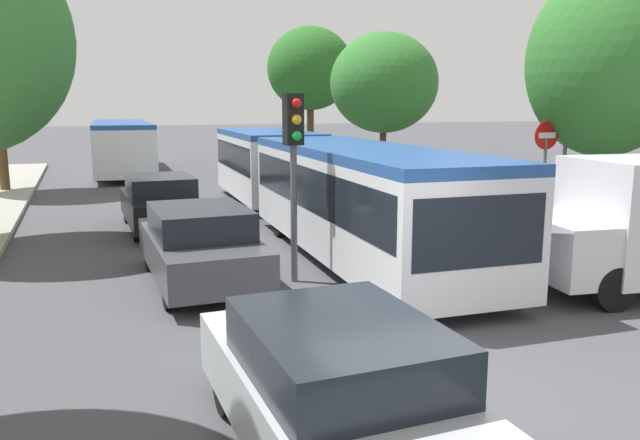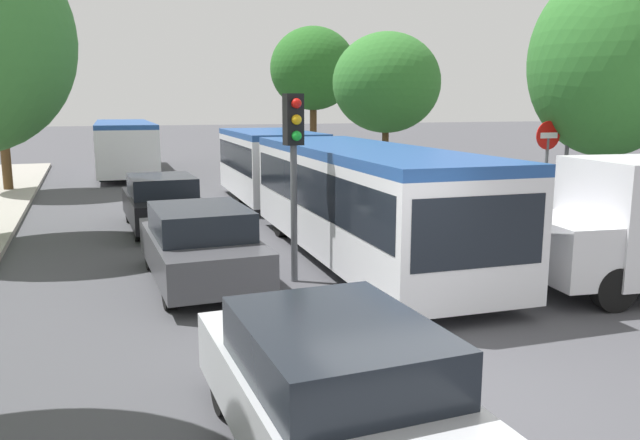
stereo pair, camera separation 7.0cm
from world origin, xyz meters
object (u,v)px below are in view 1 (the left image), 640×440
at_px(queued_car_graphite, 200,245).
at_px(queued_car_black, 161,202).
at_px(articulated_bus, 312,177).
at_px(traffic_light, 294,145).
at_px(queued_car_silver, 337,391).
at_px(no_entry_sign, 545,159).
at_px(tree_right_mid, 386,85).
at_px(direction_sign_post, 566,131).
at_px(city_bus_rear, 121,143).
at_px(tree_right_near, 606,67).
at_px(tree_right_far, 310,69).

bearing_deg(queued_car_graphite, queued_car_black, -0.08).
distance_m(articulated_bus, traffic_light, 5.08).
bearing_deg(articulated_bus, queued_car_graphite, -39.25).
relative_size(queued_car_silver, no_entry_sign, 1.40).
xyz_separation_m(no_entry_sign, tree_right_mid, (0.98, 10.74, 2.12)).
height_order(queued_car_graphite, tree_right_mid, tree_right_mid).
bearing_deg(articulated_bus, direction_sign_post, 70.70).
bearing_deg(no_entry_sign, city_bus_rear, -154.84).
bearing_deg(tree_right_near, city_bus_rear, 118.46).
relative_size(city_bus_rear, traffic_light, 3.34).
distance_m(tree_right_near, tree_right_mid, 10.96).
distance_m(articulated_bus, queued_car_black, 4.00).
relative_size(traffic_light, tree_right_near, 0.51).
distance_m(queued_car_black, tree_right_far, 21.18).
bearing_deg(queued_car_graphite, tree_right_near, -83.85).
bearing_deg(direction_sign_post, queued_car_silver, 27.96).
bearing_deg(no_entry_sign, direction_sign_post, 101.55).
distance_m(queued_car_silver, queued_car_black, 11.66).
bearing_deg(traffic_light, articulated_bus, 151.70).
bearing_deg(tree_right_near, direction_sign_post, 153.95).
height_order(articulated_bus, queued_car_black, articulated_bus).
xyz_separation_m(direction_sign_post, tree_right_far, (0.97, 21.57, 2.69)).
xyz_separation_m(queued_car_silver, queued_car_graphite, (-0.10, 6.24, 0.02)).
relative_size(no_entry_sign, direction_sign_post, 0.78).
bearing_deg(queued_car_silver, no_entry_sign, -49.37).
relative_size(queued_car_graphite, no_entry_sign, 1.45).
relative_size(articulated_bus, tree_right_mid, 2.62).
height_order(articulated_bus, queued_car_silver, articulated_bus).
xyz_separation_m(articulated_bus, no_entry_sign, (5.21, -2.58, 0.51)).
xyz_separation_m(tree_right_near, tree_right_far, (0.23, 21.93, 1.11)).
bearing_deg(tree_right_mid, queued_car_silver, -117.85).
relative_size(city_bus_rear, direction_sign_post, 3.16).
relative_size(articulated_bus, no_entry_sign, 5.69).
bearing_deg(queued_car_black, tree_right_mid, -56.24).
height_order(city_bus_rear, queued_car_graphite, city_bus_rear).
distance_m(queued_car_silver, traffic_light, 6.21).
height_order(articulated_bus, traffic_light, traffic_light).
bearing_deg(articulated_bus, tree_right_far, 162.97).
distance_m(queued_car_black, tree_right_mid, 12.43).
distance_m(traffic_light, tree_right_far, 25.45).
bearing_deg(tree_right_far, tree_right_near, -90.59).
bearing_deg(queued_car_black, tree_right_far, -31.56).
xyz_separation_m(traffic_light, no_entry_sign, (7.23, 1.95, -0.62)).
distance_m(city_bus_rear, traffic_light, 21.07).
height_order(articulated_bus, no_entry_sign, no_entry_sign).
relative_size(traffic_light, no_entry_sign, 1.21).
distance_m(traffic_light, tree_right_near, 9.04).
distance_m(queued_car_silver, direction_sign_post, 12.46).
relative_size(city_bus_rear, no_entry_sign, 4.03).
height_order(direction_sign_post, tree_right_mid, tree_right_mid).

